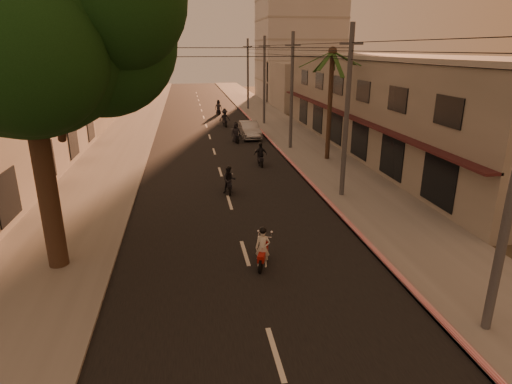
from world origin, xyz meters
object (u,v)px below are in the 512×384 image
scooter_mid_a (229,181)px  scooter_red (263,249)px  scooter_far_c (218,108)px  parked_car (249,130)px  scooter_far_b (225,118)px  palm_tree (332,58)px  scooter_far_a (236,133)px  broadleaf_tree (35,25)px  scooter_mid_b (260,155)px

scooter_mid_a → scooter_red: bearing=-84.7°
scooter_far_c → parked_car: bearing=-83.0°
scooter_mid_a → scooter_far_b: 21.80m
scooter_far_c → palm_tree: bearing=-75.0°
scooter_far_a → parked_car: 2.37m
palm_tree → scooter_far_a: palm_tree is taller
palm_tree → scooter_far_b: palm_tree is taller
scooter_mid_a → parked_car: bearing=80.6°
broadleaf_tree → parked_car: 26.25m
broadleaf_tree → scooter_far_a: bearing=67.4°
scooter_far_a → scooter_far_b: bearing=87.2°
scooter_red → scooter_mid_a: 8.79m
scooter_red → scooter_far_c: (1.42, 39.16, 0.09)m
scooter_mid_b → scooter_far_c: scooter_far_c is taller
palm_tree → scooter_far_c: bearing=104.2°
scooter_mid_a → scooter_far_a: size_ratio=0.88×
broadleaf_tree → scooter_red: broadleaf_tree is taller
scooter_far_a → scooter_far_c: 16.83m
scooter_far_a → parked_car: (1.43, 1.88, -0.08)m
scooter_red → scooter_mid_b: bearing=100.0°
scooter_mid_a → scooter_mid_b: 6.20m
scooter_red → scooter_far_c: size_ratio=0.87×
broadleaf_tree → palm_tree: (14.61, 13.86, -1.33)m
broadleaf_tree → scooter_mid_b: (9.51, 13.06, -7.74)m
scooter_mid_a → scooter_far_c: bearing=89.7°
scooter_mid_b → scooter_far_c: 24.83m
broadleaf_tree → scooter_mid_a: size_ratio=7.42×
scooter_red → parked_car: scooter_red is taller
scooter_mid_b → palm_tree: bearing=8.2°
parked_car → scooter_far_b: bearing=102.6°
broadleaf_tree → palm_tree: broadleaf_tree is taller
scooter_red → scooter_far_b: (1.40, 30.52, 0.14)m
scooter_red → scooter_far_c: bearing=107.4°
scooter_mid_b → broadleaf_tree: bearing=-126.7°
palm_tree → scooter_mid_a: bearing=-141.0°
scooter_mid_a → scooter_far_a: (1.97, 13.54, 0.10)m
broadleaf_tree → palm_tree: 20.18m
scooter_far_a → palm_tree: bearing=-55.1°
parked_car → scooter_mid_b: bearing=-96.0°
scooter_red → scooter_mid_a: size_ratio=0.98×
scooter_red → scooter_far_b: 30.55m
palm_tree → scooter_far_b: (-6.08, 15.37, -6.29)m
palm_tree → scooter_mid_b: 8.23m
broadleaf_tree → scooter_far_c: broadleaf_tree is taller
broadleaf_tree → scooter_red: (7.13, -1.29, -7.76)m
parked_car → broadleaf_tree: bearing=-116.1°
scooter_red → scooter_far_a: 22.39m
scooter_far_b → parked_car: (1.65, -6.30, -0.12)m
palm_tree → scooter_red: palm_tree is taller
parked_car → scooter_red: bearing=-99.3°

